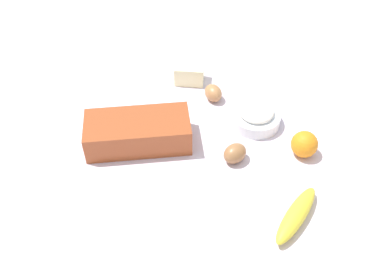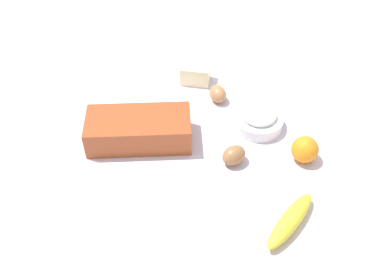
{
  "view_description": "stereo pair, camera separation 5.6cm",
  "coord_description": "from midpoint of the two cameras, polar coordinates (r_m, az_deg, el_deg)",
  "views": [
    {
      "loc": [
        -0.11,
        0.84,
        0.88
      ],
      "look_at": [
        0.0,
        0.0,
        0.04
      ],
      "focal_mm": 42.01,
      "sensor_mm": 36.0,
      "label": 1
    },
    {
      "loc": [
        -0.17,
        0.83,
        0.88
      ],
      "look_at": [
        0.0,
        0.0,
        0.04
      ],
      "focal_mm": 42.01,
      "sensor_mm": 36.0,
      "label": 2
    }
  ],
  "objects": [
    {
      "name": "ground_plane",
      "position": [
        1.23,
        1.3,
        -1.69
      ],
      "size": [
        2.4,
        2.4,
        0.02
      ],
      "primitive_type": "cube",
      "color": "silver"
    },
    {
      "name": "orange_fruit",
      "position": [
        1.21,
        15.42,
        -1.57
      ],
      "size": [
        0.07,
        0.07,
        0.07
      ],
      "primitive_type": "sphere",
      "color": "orange",
      "rests_on": "ground_plane"
    },
    {
      "name": "flour_bowl",
      "position": [
        1.28,
        9.68,
        2.24
      ],
      "size": [
        0.14,
        0.14,
        0.06
      ],
      "color": "white",
      "rests_on": "ground_plane"
    },
    {
      "name": "egg_near_butter",
      "position": [
        1.17,
        6.69,
        -2.35
      ],
      "size": [
        0.08,
        0.08,
        0.05
      ],
      "primitive_type": "ellipsoid",
      "rotation": [
        0.0,
        1.57,
        0.82
      ],
      "color": "#9B683F",
      "rests_on": "ground_plane"
    },
    {
      "name": "loaf_pan",
      "position": [
        1.22,
        -5.43,
        1.08
      ],
      "size": [
        0.3,
        0.19,
        0.08
      ],
      "rotation": [
        0.0,
        0.0,
        0.24
      ],
      "color": "#9E4723",
      "rests_on": "ground_plane"
    },
    {
      "name": "banana",
      "position": [
        1.08,
        13.85,
        -10.29
      ],
      "size": [
        0.13,
        0.19,
        0.04
      ],
      "primitive_type": "ellipsoid",
      "rotation": [
        0.0,
        0.0,
        1.1
      ],
      "color": "yellow",
      "rests_on": "ground_plane"
    },
    {
      "name": "egg_beside_bowl",
      "position": [
        1.36,
        4.47,
        5.45
      ],
      "size": [
        0.08,
        0.08,
        0.05
      ],
      "primitive_type": "ellipsoid",
      "rotation": [
        0.0,
        1.57,
        5.28
      ],
      "color": "#B07748",
      "rests_on": "ground_plane"
    },
    {
      "name": "butter_block",
      "position": [
        1.43,
        1.6,
        8.04
      ],
      "size": [
        0.09,
        0.07,
        0.06
      ],
      "primitive_type": "cube",
      "rotation": [
        0.0,
        0.0,
        0.02
      ],
      "color": "#F4EDB2",
      "rests_on": "ground_plane"
    }
  ]
}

